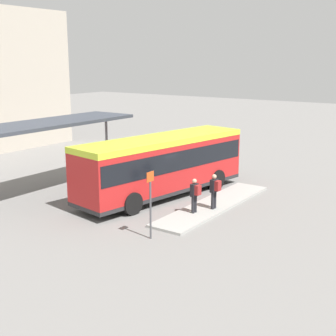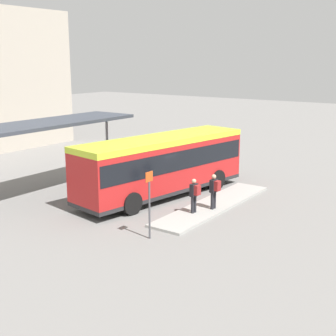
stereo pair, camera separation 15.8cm
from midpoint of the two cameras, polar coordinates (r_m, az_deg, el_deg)
The scene contains 10 objects.
ground_plane at distance 25.05m, azimuth -0.50°, elevation -3.42°, with size 120.00×120.00×0.00m, color slate.
curb_island at distance 23.45m, azimuth 5.81°, elevation -4.50°, with size 8.78×1.80×0.12m.
city_bus at distance 24.60m, azimuth -0.49°, elevation 0.75°, with size 10.53×4.10×3.19m.
pedestrian_waiting at distance 22.37m, azimuth 5.88°, elevation -2.60°, with size 0.43×0.45×1.70m.
pedestrian_companion at distance 21.73m, azimuth 3.46°, elevation -3.13°, with size 0.42×0.44×1.63m.
bicycle_orange at distance 33.40m, azimuth 2.82°, elevation 1.37°, with size 0.48×1.58×0.68m.
bicycle_black at distance 33.71m, azimuth 1.61°, elevation 1.47°, with size 0.48×1.52×0.66m.
bicycle_blue at distance 34.02m, azimuth 0.41°, elevation 1.64°, with size 0.48×1.70×0.74m.
station_shelter at distance 26.01m, azimuth -13.65°, elevation 5.26°, with size 9.83×3.09×3.90m.
platform_sign at distance 18.76m, azimuth -2.04°, elevation -4.15°, with size 0.44×0.08×2.80m.
Camera 2 is at (-19.39, -14.18, 7.11)m, focal length 50.00 mm.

